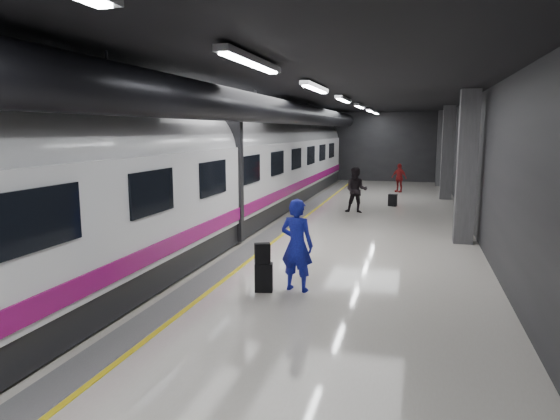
% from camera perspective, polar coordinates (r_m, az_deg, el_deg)
% --- Properties ---
extents(ground, '(40.00, 40.00, 0.00)m').
position_cam_1_polar(ground, '(14.33, 2.29, -4.36)').
color(ground, silver).
rests_on(ground, ground).
extents(platform_hall, '(10.02, 40.02, 4.51)m').
position_cam_1_polar(platform_hall, '(14.93, 2.13, 9.88)').
color(platform_hall, black).
rests_on(platform_hall, ground).
extents(train, '(3.05, 38.00, 4.05)m').
position_cam_1_polar(train, '(15.05, -9.83, 4.15)').
color(train, black).
rests_on(train, ground).
extents(traveler_main, '(0.78, 0.59, 1.95)m').
position_cam_1_polar(traveler_main, '(10.40, 1.93, -4.02)').
color(traveler_main, '#1823B8').
rests_on(traveler_main, ground).
extents(suitcase_main, '(0.41, 0.31, 0.60)m').
position_cam_1_polar(suitcase_main, '(10.49, -1.86, -7.70)').
color(suitcase_main, black).
rests_on(suitcase_main, ground).
extents(shoulder_bag, '(0.36, 0.29, 0.43)m').
position_cam_1_polar(shoulder_bag, '(10.35, -2.02, -4.97)').
color(shoulder_bag, black).
rests_on(shoulder_bag, suitcase_main).
extents(traveler_far_a, '(0.91, 0.71, 1.86)m').
position_cam_1_polar(traveler_far_a, '(20.48, 8.71, 2.26)').
color(traveler_far_a, black).
rests_on(traveler_far_a, ground).
extents(traveler_far_b, '(0.98, 0.78, 1.56)m').
position_cam_1_polar(traveler_far_b, '(27.87, 13.45, 3.60)').
color(traveler_far_b, maroon).
rests_on(traveler_far_b, ground).
extents(suitcase_far, '(0.40, 0.31, 0.53)m').
position_cam_1_polar(suitcase_far, '(22.70, 12.75, 1.11)').
color(suitcase_far, black).
rests_on(suitcase_far, ground).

